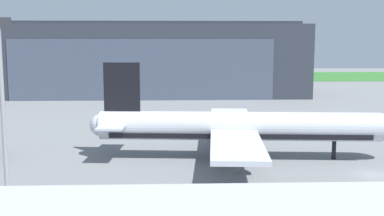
{
  "coord_description": "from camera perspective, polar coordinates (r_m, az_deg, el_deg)",
  "views": [
    {
      "loc": [
        -23.8,
        -53.97,
        15.85
      ],
      "look_at": [
        -20.88,
        20.95,
        5.25
      ],
      "focal_mm": 44.45,
      "sensor_mm": 36.0,
      "label": 1
    }
  ],
  "objects": [
    {
      "name": "ground_plane",
      "position": [
        61.08,
        20.98,
        -7.54
      ],
      "size": [
        440.0,
        440.0,
        0.0
      ],
      "primitive_type": "plane",
      "color": "slate"
    },
    {
      "name": "grass_field_strip",
      "position": [
        214.19,
        4.16,
        3.79
      ],
      "size": [
        440.0,
        56.0,
        0.08
      ],
      "primitive_type": "cube",
      "color": "#33722F",
      "rests_on": "ground_plane"
    },
    {
      "name": "maintenance_hangar",
      "position": [
        144.3,
        -5.62,
        5.83
      ],
      "size": [
        92.96,
        33.74,
        21.67
      ],
      "color": "#2D333D",
      "rests_on": "ground_plane"
    },
    {
      "name": "airliner_near_left",
      "position": [
        64.6,
        5.65,
        -2.31
      ],
      "size": [
        41.02,
        36.93,
        12.99
      ],
      "color": "silver",
      "rests_on": "ground_plane"
    },
    {
      "name": "apron_light_mast",
      "position": [
        50.08,
        -21.84,
        1.52
      ],
      "size": [
        2.4,
        0.5,
        18.1
      ],
      "color": "#99999E",
      "rests_on": "ground_plane"
    }
  ]
}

